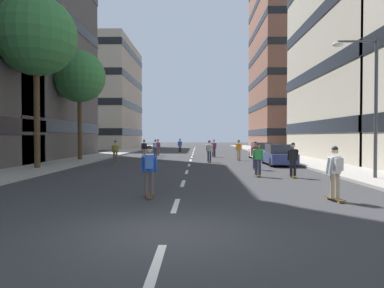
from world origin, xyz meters
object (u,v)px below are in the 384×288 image
object	(u,v)px
street_tree_far	(79,77)
skater_6	(258,158)
parked_car_mid	(279,156)
skater_12	(239,149)
skater_9	(144,148)
parked_car_near	(261,151)
skater_2	(214,147)
skater_3	(115,151)
skater_10	(155,147)
streetlamp_right	(368,93)
skater_4	(180,145)
skater_5	(158,146)
street_tree_near	(36,36)
skater_11	(256,153)
skater_1	(335,170)
skater_7	(149,168)
skater_0	(209,150)
skater_8	(293,158)

from	to	relation	value
street_tree_far	skater_6	distance (m)	18.43
skater_6	parked_car_mid	bearing A→B (deg)	69.62
skater_6	skater_12	world-z (taller)	same
skater_6	skater_9	xyz separation A→B (m)	(-8.23, 15.05, 0.03)
parked_car_near	skater_2	distance (m)	5.02
skater_3	skater_10	bearing A→B (deg)	77.76
streetlamp_right	street_tree_far	bearing A→B (deg)	144.29
skater_4	skater_5	xyz separation A→B (m)	(-2.03, -7.13, 0.03)
parked_car_near	street_tree_far	distance (m)	17.32
street_tree_near	skater_12	world-z (taller)	street_tree_near
skater_11	parked_car_near	bearing A→B (deg)	78.13
skater_5	skater_2	bearing A→B (deg)	-28.15
street_tree_near	skater_1	distance (m)	19.23
skater_2	skater_1	bearing A→B (deg)	-83.17
skater_3	skater_5	distance (m)	12.13
street_tree_far	skater_12	size ratio (longest dim) A/B	5.15
skater_7	skater_3	bearing A→B (deg)	107.56
skater_0	skater_2	bearing A→B (deg)	84.47
streetlamp_right	skater_0	distance (m)	13.95
skater_7	skater_10	xyz separation A→B (m)	(-2.68, 23.48, 0.00)
street_tree_near	skater_7	bearing A→B (deg)	-49.54
parked_car_near	streetlamp_right	xyz separation A→B (m)	(2.19, -15.89, 3.44)
skater_4	parked_car_mid	bearing A→B (deg)	-67.80
street_tree_near	street_tree_far	world-z (taller)	street_tree_near
skater_0	skater_9	bearing A→B (deg)	140.29
streetlamp_right	parked_car_mid	bearing A→B (deg)	103.95
skater_2	street_tree_far	bearing A→B (deg)	-154.18
skater_10	skater_11	bearing A→B (deg)	-59.23
street_tree_far	skater_5	xyz separation A→B (m)	(5.60, 8.80, -6.08)
skater_5	skater_12	bearing A→B (deg)	-44.49
skater_1	skater_7	distance (m)	6.10
street_tree_near	skater_10	world-z (taller)	street_tree_near
streetlamp_right	skater_10	bearing A→B (deg)	123.41
skater_5	skater_1	bearing A→B (deg)	-71.95
skater_2	skater_4	distance (m)	11.05
skater_10	parked_car_mid	bearing A→B (deg)	-44.24
skater_1	skater_12	distance (m)	19.36
skater_10	skater_5	bearing A→B (deg)	91.68
street_tree_near	skater_4	size ratio (longest dim) A/B	6.00
skater_7	skater_12	size ratio (longest dim) A/B	1.00
skater_12	streetlamp_right	bearing A→B (deg)	-72.21
skater_9	skater_8	bearing A→B (deg)	-57.26
street_tree_far	skater_3	bearing A→B (deg)	-40.28
skater_2	skater_8	size ratio (longest dim) A/B	1.00
street_tree_far	skater_0	xyz separation A→B (m)	(10.91, -1.35, -6.08)
streetlamp_right	skater_8	bearing A→B (deg)	160.24
skater_11	streetlamp_right	bearing A→B (deg)	-50.68
parked_car_near	skater_12	world-z (taller)	skater_12
skater_2	skater_3	size ratio (longest dim) A/B	1.00
skater_6	skater_2	bearing A→B (deg)	95.18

